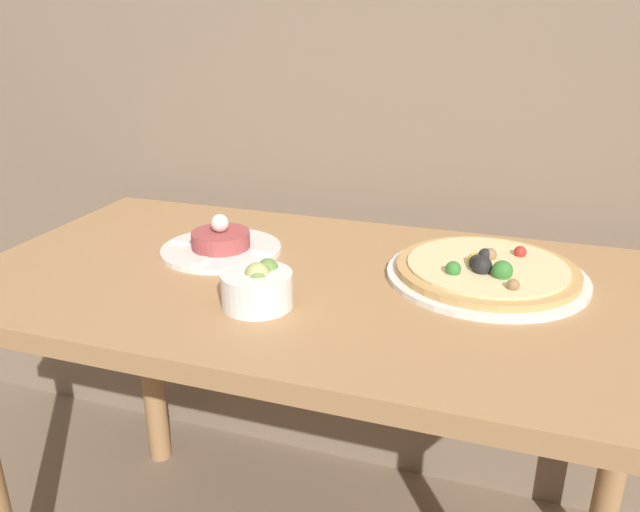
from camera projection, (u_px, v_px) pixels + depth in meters
The scene contains 4 objects.
dining_table at pixel (322, 334), 1.16m from camera, with size 1.28×0.67×0.75m.
pizza_plate at pixel (487, 271), 1.11m from camera, with size 0.35×0.35×0.06m.
tartare_plate at pixel (221, 244), 1.23m from camera, with size 0.24×0.24×0.08m.
small_bowl at pixel (258, 286), 1.00m from camera, with size 0.12×0.12×0.07m.
Camera 1 is at (0.32, -0.64, 1.20)m, focal length 35.00 mm.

